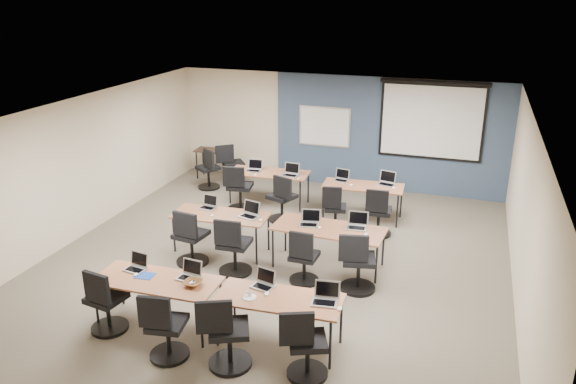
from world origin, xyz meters
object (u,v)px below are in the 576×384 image
(task_chair_5, at_px, (233,250))
(task_chair_7, at_px, (357,266))
(laptop_5, at_px, (250,213))
(task_chair_6, at_px, (303,261))
(task_chair_2, at_px, (226,338))
(laptop_11, at_px, (387,181))
(task_chair_11, at_px, (378,216))
(training_table_back_left, at_px, (269,174))
(training_table_back_right, at_px, (363,188))
(laptop_7, at_px, (357,224))
(laptop_8, at_px, (254,168))
(task_chair_9, at_px, (282,202))
(laptop_10, at_px, (342,178))
(task_chair_8, at_px, (239,192))
(training_table_front_right, at_px, (279,301))
(laptop_2, at_px, (264,282))
(projector_screen, at_px, (432,116))
(training_table_front_left, at_px, (157,282))
(laptop_6, at_px, (310,221))
(task_chair_0, at_px, (105,306))
(utility_table, at_px, (212,154))
(laptop_9, at_px, (291,172))
(laptop_1, at_px, (190,274))
(training_table_mid_right, at_px, (329,230))
(spare_chair_b, at_px, (209,172))
(spare_chair_a, at_px, (231,168))
(training_table_mid_left, at_px, (221,217))
(task_chair_4, at_px, (190,242))
(task_chair_3, at_px, (305,349))
(whiteboard, at_px, (324,127))
(task_chair_10, at_px, (334,212))
(task_chair_1, at_px, (165,331))

(task_chair_5, relative_size, task_chair_7, 1.00)
(laptop_5, bearing_deg, task_chair_6, -16.51)
(task_chair_2, xyz_separation_m, laptop_11, (1.11, 5.71, 0.36))
(laptop_5, xyz_separation_m, task_chair_11, (2.09, 1.49, -0.38))
(training_table_back_left, bearing_deg, laptop_11, -3.20)
(training_table_back_right, distance_m, laptop_7, 2.21)
(laptop_8, relative_size, task_chair_9, 0.32)
(laptop_10, xyz_separation_m, task_chair_11, (0.98, -0.98, -0.37))
(training_table_back_right, bearing_deg, task_chair_8, -173.99)
(training_table_front_right, height_order, task_chair_6, task_chair_6)
(laptop_10, bearing_deg, laptop_2, -79.71)
(projector_screen, distance_m, training_table_back_right, 2.50)
(task_chair_5, bearing_deg, training_table_front_left, -106.15)
(task_chair_5, height_order, laptop_6, task_chair_5)
(task_chair_0, bearing_deg, utility_table, 112.32)
(training_table_front_right, xyz_separation_m, task_chair_5, (-1.41, 1.67, -0.25))
(projector_screen, height_order, laptop_5, projector_screen)
(task_chair_6, bearing_deg, laptop_9, 113.22)
(training_table_back_left, relative_size, laptop_1, 5.66)
(training_table_mid_right, distance_m, laptop_1, 2.74)
(training_table_back_right, height_order, laptop_10, laptop_10)
(task_chair_7, height_order, laptop_10, task_chair_7)
(laptop_6, bearing_deg, spare_chair_b, 127.53)
(laptop_9, xyz_separation_m, spare_chair_a, (-1.86, 0.94, -0.37))
(training_table_mid_left, distance_m, training_table_mid_right, 2.03)
(laptop_2, bearing_deg, spare_chair_b, 137.13)
(laptop_1, xyz_separation_m, laptop_8, (-0.97, 4.89, 0.00))
(task_chair_4, distance_m, task_chair_5, 0.86)
(laptop_9, bearing_deg, training_table_mid_left, -96.93)
(task_chair_3, bearing_deg, whiteboard, 80.72)
(task_chair_7, relative_size, laptop_10, 3.41)
(projector_screen, distance_m, task_chair_5, 5.88)
(task_chair_3, distance_m, laptop_11, 5.61)
(laptop_5, distance_m, laptop_9, 2.46)
(training_table_front_left, relative_size, task_chair_8, 1.71)
(training_table_front_left, distance_m, laptop_5, 2.63)
(laptop_7, relative_size, task_chair_10, 0.36)
(task_chair_0, distance_m, laptop_7, 4.29)
(laptop_6, bearing_deg, training_table_front_right, -94.62)
(task_chair_11, bearing_deg, laptop_8, 157.46)
(laptop_9, bearing_deg, laptop_7, -45.55)
(task_chair_5, bearing_deg, laptop_1, -92.62)
(laptop_5, relative_size, task_chair_6, 0.36)
(task_chair_11, bearing_deg, task_chair_2, -107.49)
(training_table_back_left, xyz_separation_m, laptop_7, (2.50, -2.38, 0.11))
(training_table_mid_right, height_order, laptop_2, laptop_2)
(task_chair_0, xyz_separation_m, task_chair_1, (1.12, -0.28, -0.00))
(training_table_mid_left, height_order, task_chair_8, task_chair_8)
(task_chair_6, xyz_separation_m, spare_chair_a, (-3.14, 4.19, 0.03))
(laptop_10, bearing_deg, task_chair_4, -110.97)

